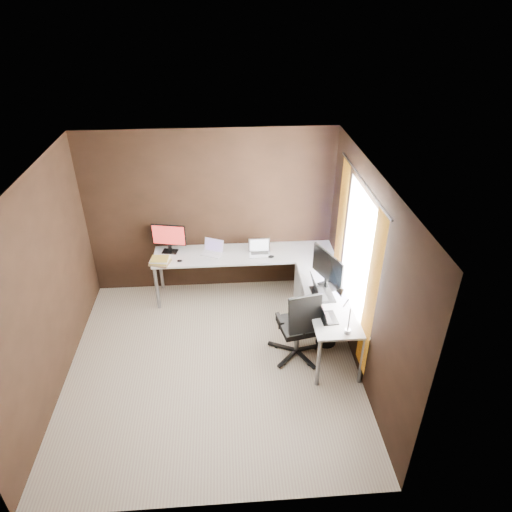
{
  "coord_description": "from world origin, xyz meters",
  "views": [
    {
      "loc": [
        0.23,
        -4.24,
        4.18
      ],
      "look_at": [
        0.61,
        0.95,
        1.01
      ],
      "focal_mm": 32.0,
      "sensor_mm": 36.0,
      "label": 1
    }
  ],
  "objects_px": {
    "monitor_left": "(169,237)",
    "laptop_white": "(213,250)",
    "office_chair": "(298,337)",
    "laptop_silver": "(260,251)",
    "drawer_pedestal": "(311,288)",
    "desk_lamp": "(343,306)",
    "wastebasket": "(326,333)",
    "laptop_black_small": "(327,316)",
    "book_stack": "(160,261)",
    "monitor_right": "(328,269)",
    "laptop_black_big": "(320,292)"
  },
  "relations": [
    {
      "from": "monitor_left",
      "to": "laptop_black_big",
      "type": "bearing_deg",
      "value": -20.27
    },
    {
      "from": "monitor_left",
      "to": "laptop_white",
      "type": "relative_size",
      "value": 1.39
    },
    {
      "from": "laptop_white",
      "to": "laptop_black_big",
      "type": "bearing_deg",
      "value": -15.66
    },
    {
      "from": "laptop_black_big",
      "to": "office_chair",
      "type": "height_order",
      "value": "office_chair"
    },
    {
      "from": "monitor_left",
      "to": "laptop_silver",
      "type": "xyz_separation_m",
      "value": [
        1.31,
        -0.16,
        -0.2
      ]
    },
    {
      "from": "laptop_black_big",
      "to": "book_stack",
      "type": "xyz_separation_m",
      "value": [
        -2.11,
        0.91,
        -0.01
      ]
    },
    {
      "from": "monitor_right",
      "to": "laptop_black_big",
      "type": "distance_m",
      "value": 0.31
    },
    {
      "from": "book_stack",
      "to": "laptop_black_big",
      "type": "bearing_deg",
      "value": -23.32
    },
    {
      "from": "monitor_left",
      "to": "laptop_black_big",
      "type": "height_order",
      "value": "monitor_left"
    },
    {
      "from": "laptop_silver",
      "to": "laptop_white",
      "type": "bearing_deg",
      "value": 174.14
    },
    {
      "from": "laptop_white",
      "to": "laptop_black_big",
      "type": "distance_m",
      "value": 1.78
    },
    {
      "from": "laptop_black_small",
      "to": "wastebasket",
      "type": "height_order",
      "value": "laptop_black_small"
    },
    {
      "from": "laptop_white",
      "to": "wastebasket",
      "type": "xyz_separation_m",
      "value": [
        1.49,
        -1.22,
        -0.62
      ]
    },
    {
      "from": "monitor_right",
      "to": "laptop_silver",
      "type": "height_order",
      "value": "monitor_right"
    },
    {
      "from": "laptop_silver",
      "to": "laptop_black_big",
      "type": "distance_m",
      "value": 1.28
    },
    {
      "from": "laptop_silver",
      "to": "office_chair",
      "type": "xyz_separation_m",
      "value": [
        0.38,
        -1.37,
        -0.47
      ]
    },
    {
      "from": "laptop_black_small",
      "to": "desk_lamp",
      "type": "height_order",
      "value": "desk_lamp"
    },
    {
      "from": "laptop_black_big",
      "to": "desk_lamp",
      "type": "relative_size",
      "value": 0.72
    },
    {
      "from": "drawer_pedestal",
      "to": "wastebasket",
      "type": "relative_size",
      "value": 1.94
    },
    {
      "from": "monitor_left",
      "to": "laptop_white",
      "type": "bearing_deg",
      "value": 3.01
    },
    {
      "from": "monitor_left",
      "to": "wastebasket",
      "type": "distance_m",
      "value": 2.62
    },
    {
      "from": "laptop_white",
      "to": "book_stack",
      "type": "xyz_separation_m",
      "value": [
        -0.74,
        -0.23,
        -0.0
      ]
    },
    {
      "from": "laptop_white",
      "to": "drawer_pedestal",
      "type": "bearing_deg",
      "value": 8.79
    },
    {
      "from": "desk_lamp",
      "to": "wastebasket",
      "type": "bearing_deg",
      "value": 71.15
    },
    {
      "from": "drawer_pedestal",
      "to": "laptop_black_big",
      "type": "height_order",
      "value": "laptop_black_big"
    },
    {
      "from": "monitor_left",
      "to": "book_stack",
      "type": "relative_size",
      "value": 1.54
    },
    {
      "from": "laptop_black_big",
      "to": "monitor_left",
      "type": "bearing_deg",
      "value": 54.97
    },
    {
      "from": "monitor_right",
      "to": "wastebasket",
      "type": "distance_m",
      "value": 0.9
    },
    {
      "from": "laptop_silver",
      "to": "wastebasket",
      "type": "height_order",
      "value": "laptop_silver"
    },
    {
      "from": "drawer_pedestal",
      "to": "laptop_white",
      "type": "bearing_deg",
      "value": 164.55
    },
    {
      "from": "laptop_black_small",
      "to": "office_chair",
      "type": "distance_m",
      "value": 0.58
    },
    {
      "from": "desk_lamp",
      "to": "laptop_black_big",
      "type": "bearing_deg",
      "value": 81.07
    },
    {
      "from": "office_chair",
      "to": "wastebasket",
      "type": "relative_size",
      "value": 3.36
    },
    {
      "from": "laptop_black_small",
      "to": "book_stack",
      "type": "height_order",
      "value": "laptop_black_small"
    },
    {
      "from": "wastebasket",
      "to": "laptop_silver",
      "type": "bearing_deg",
      "value": 124.66
    },
    {
      "from": "laptop_white",
      "to": "desk_lamp",
      "type": "height_order",
      "value": "desk_lamp"
    },
    {
      "from": "laptop_black_small",
      "to": "monitor_left",
      "type": "bearing_deg",
      "value": 45.27
    },
    {
      "from": "monitor_right",
      "to": "office_chair",
      "type": "xyz_separation_m",
      "value": [
        -0.41,
        -0.45,
        -0.72
      ]
    },
    {
      "from": "monitor_left",
      "to": "wastebasket",
      "type": "bearing_deg",
      "value": -20.38
    },
    {
      "from": "laptop_silver",
      "to": "drawer_pedestal",
      "type": "bearing_deg",
      "value": -24.69
    },
    {
      "from": "monitor_left",
      "to": "desk_lamp",
      "type": "distance_m",
      "value": 2.85
    },
    {
      "from": "monitor_left",
      "to": "monitor_right",
      "type": "height_order",
      "value": "monitor_right"
    },
    {
      "from": "laptop_black_big",
      "to": "laptop_black_small",
      "type": "distance_m",
      "value": 0.48
    },
    {
      "from": "drawer_pedestal",
      "to": "desk_lamp",
      "type": "xyz_separation_m",
      "value": [
        0.06,
        -1.44,
        0.77
      ]
    },
    {
      "from": "monitor_left",
      "to": "laptop_black_small",
      "type": "height_order",
      "value": "monitor_left"
    },
    {
      "from": "monitor_left",
      "to": "laptop_black_small",
      "type": "bearing_deg",
      "value": -29.28
    },
    {
      "from": "office_chair",
      "to": "laptop_silver",
      "type": "bearing_deg",
      "value": 94.66
    },
    {
      "from": "monitor_right",
      "to": "office_chair",
      "type": "bearing_deg",
      "value": 114.4
    },
    {
      "from": "book_stack",
      "to": "desk_lamp",
      "type": "xyz_separation_m",
      "value": [
        2.22,
        -1.59,
        0.3
      ]
    },
    {
      "from": "wastebasket",
      "to": "office_chair",
      "type": "bearing_deg",
      "value": -153.48
    }
  ]
}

